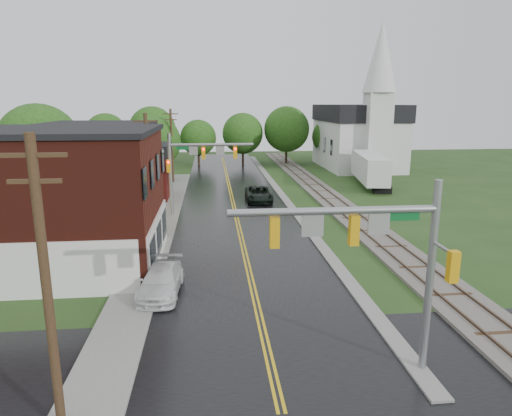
{
  "coord_description": "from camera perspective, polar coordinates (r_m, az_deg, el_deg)",
  "views": [
    {
      "loc": [
        -2.09,
        -12.57,
        9.76
      ],
      "look_at": [
        0.57,
        14.24,
        3.5
      ],
      "focal_mm": 32.0,
      "sensor_mm": 36.0,
      "label": 1
    }
  ],
  "objects": [
    {
      "name": "suv_dark",
      "position": [
        45.8,
        0.33,
        1.74
      ],
      "size": [
        2.52,
        5.43,
        1.51
      ],
      "primitive_type": "imported",
      "rotation": [
        0.0,
        0.0,
        -0.0
      ],
      "color": "black",
      "rests_on": "ground"
    },
    {
      "name": "construction_barrel",
      "position": [
        24.43,
        -12.25,
        -9.37
      ],
      "size": [
        0.77,
        0.77,
        1.11
      ],
      "primitive_type": "cylinder",
      "rotation": [
        0.0,
        0.0,
        0.28
      ],
      "color": "#E3550A",
      "rests_on": "ground"
    },
    {
      "name": "curb_right",
      "position": [
        49.13,
        3.22,
        1.61
      ],
      "size": [
        0.8,
        70.0,
        0.12
      ],
      "primitive_type": "cube",
      "color": "gray",
      "rests_on": "ground"
    },
    {
      "name": "yellow_house",
      "position": [
        40.13,
        -18.44,
        3.0
      ],
      "size": [
        8.0,
        7.0,
        6.4
      ],
      "primitive_type": "cube",
      "color": "tan",
      "rests_on": "ground"
    },
    {
      "name": "traffic_signal_far",
      "position": [
        39.88,
        -7.65,
        6.07
      ],
      "size": [
        7.34,
        0.43,
        7.2
      ],
      "color": "gray",
      "rests_on": "ground"
    },
    {
      "name": "tree_left_e",
      "position": [
        59.06,
        -12.33,
        7.98
      ],
      "size": [
        6.4,
        6.4,
        8.16
      ],
      "color": "black",
      "rests_on": "ground"
    },
    {
      "name": "semi_trailer",
      "position": [
        55.81,
        14.01,
        4.95
      ],
      "size": [
        4.37,
        12.09,
        3.76
      ],
      "color": "black",
      "rests_on": "ground"
    },
    {
      "name": "cross_road",
      "position": [
        17.66,
        2.21,
        -20.48
      ],
      "size": [
        60.0,
        9.0,
        0.02
      ],
      "primitive_type": "cube",
      "color": "black",
      "rests_on": "ground"
    },
    {
      "name": "darkred_building",
      "position": [
        48.81,
        -14.95,
        3.73
      ],
      "size": [
        7.0,
        6.0,
        4.4
      ],
      "primitive_type": "cube",
      "color": "#3F0F0C",
      "rests_on": "ground"
    },
    {
      "name": "tree_left_c",
      "position": [
        54.03,
        -18.34,
        6.85
      ],
      "size": [
        6.0,
        6.0,
        7.65
      ],
      "color": "black",
      "rests_on": "ground"
    },
    {
      "name": "railroad",
      "position": [
        50.02,
        8.44,
        1.81
      ],
      "size": [
        3.2,
        80.0,
        0.3
      ],
      "color": "#59544C",
      "rests_on": "ground"
    },
    {
      "name": "utility_pole_a",
      "position": [
        14.34,
        -24.74,
        -8.76
      ],
      "size": [
        1.8,
        0.28,
        9.0
      ],
      "color": "#382616",
      "rests_on": "ground"
    },
    {
      "name": "pickup_white",
      "position": [
        24.47,
        -11.76,
        -8.92
      ],
      "size": [
        2.3,
        5.01,
        1.42
      ],
      "primitive_type": "imported",
      "rotation": [
        0.0,
        0.0,
        -0.07
      ],
      "color": "silver",
      "rests_on": "ground"
    },
    {
      "name": "ground",
      "position": [
        16.05,
        3.28,
        -24.4
      ],
      "size": [
        160.0,
        160.0,
        0.0
      ],
      "primitive_type": "plane",
      "color": "#213D17",
      "rests_on": "ground"
    },
    {
      "name": "tree_left_b",
      "position": [
        47.35,
        -25.28,
        6.95
      ],
      "size": [
        7.6,
        7.6,
        9.69
      ],
      "color": "black",
      "rests_on": "ground"
    },
    {
      "name": "utility_pole_c",
      "position": [
        56.99,
        -10.48,
        7.8
      ],
      "size": [
        1.8,
        0.28,
        9.0
      ],
      "color": "#382616",
      "rests_on": "ground"
    },
    {
      "name": "church",
      "position": [
        70.0,
        12.92,
        9.55
      ],
      "size": [
        10.4,
        18.4,
        20.0
      ],
      "color": "silver",
      "rests_on": "ground"
    },
    {
      "name": "utility_pole_b",
      "position": [
        35.25,
        -13.33,
        4.51
      ],
      "size": [
        1.8,
        0.28,
        9.0
      ],
      "color": "#382616",
      "rests_on": "ground"
    },
    {
      "name": "brick_building",
      "position": [
        29.99,
        -25.83,
        0.98
      ],
      "size": [
        14.3,
        10.3,
        8.3
      ],
      "color": "#4E1810",
      "rests_on": "ground"
    },
    {
      "name": "sidewalk_left",
      "position": [
        39.03,
        -11.53,
        -1.67
      ],
      "size": [
        2.4,
        50.0,
        0.12
      ],
      "primitive_type": "cube",
      "color": "gray",
      "rests_on": "ground"
    },
    {
      "name": "main_road",
      "position": [
        43.72,
        -2.78,
        0.17
      ],
      "size": [
        10.0,
        90.0,
        0.02
      ],
      "primitive_type": "cube",
      "color": "black",
      "rests_on": "ground"
    },
    {
      "name": "traffic_signal_near",
      "position": [
        16.31,
        14.58,
        -4.44
      ],
      "size": [
        7.34,
        0.3,
        7.2
      ],
      "color": "gray",
      "rests_on": "ground"
    }
  ]
}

